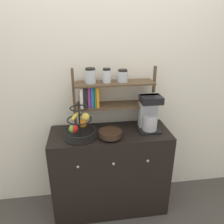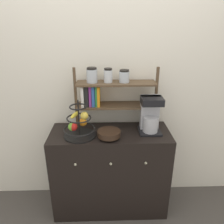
{
  "view_description": "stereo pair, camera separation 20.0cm",
  "coord_description": "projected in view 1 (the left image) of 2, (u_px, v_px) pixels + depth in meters",
  "views": [
    {
      "loc": [
        -0.24,
        -1.61,
        1.86
      ],
      "look_at": [
        0.02,
        0.22,
        1.1
      ],
      "focal_mm": 35.0,
      "sensor_mm": 36.0,
      "label": 1
    },
    {
      "loc": [
        -0.04,
        -1.63,
        1.86
      ],
      "look_at": [
        0.02,
        0.22,
        1.1
      ],
      "focal_mm": 35.0,
      "sensor_mm": 36.0,
      "label": 2
    }
  ],
  "objects": [
    {
      "name": "ground_plane",
      "position": [
        113.0,
        221.0,
        2.21
      ],
      "size": [
        12.0,
        12.0,
        0.0
      ],
      "primitive_type": "plane",
      "color": "#47423D"
    },
    {
      "name": "coffee_maker",
      "position": [
        149.0,
        113.0,
        2.07
      ],
      "size": [
        0.2,
        0.2,
        0.35
      ],
      "color": "black",
      "rests_on": "sideboard"
    },
    {
      "name": "fruit_stand",
      "position": [
        79.0,
        126.0,
        1.94
      ],
      "size": [
        0.29,
        0.29,
        0.35
      ],
      "color": "black",
      "rests_on": "sideboard"
    },
    {
      "name": "wooden_bowl",
      "position": [
        110.0,
        134.0,
        1.96
      ],
      "size": [
        0.21,
        0.21,
        0.07
      ],
      "color": "black",
      "rests_on": "sideboard"
    },
    {
      "name": "sideboard",
      "position": [
        110.0,
        171.0,
        2.25
      ],
      "size": [
        1.14,
        0.46,
        0.9
      ],
      "color": "black",
      "rests_on": "ground_plane"
    },
    {
      "name": "shelf_hutch",
      "position": [
        104.0,
        91.0,
        2.04
      ],
      "size": [
        0.79,
        0.2,
        0.6
      ],
      "color": "brown",
      "rests_on": "sideboard"
    },
    {
      "name": "wall_back",
      "position": [
        106.0,
        84.0,
        2.17
      ],
      "size": [
        7.0,
        0.05,
        2.6
      ],
      "primitive_type": "cube",
      "color": "silver",
      "rests_on": "ground_plane"
    }
  ]
}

